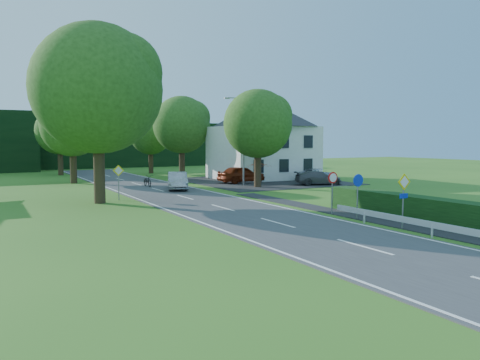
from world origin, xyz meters
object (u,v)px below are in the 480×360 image
parked_car_red (241,174)px  parked_car_grey (318,178)px  parked_car_silver_b (317,175)px  motorcycle (148,181)px  parasol (259,173)px  parked_car_silver_a (251,174)px  streetlight (242,137)px  moving_car (177,181)px

parked_car_red → parked_car_grey: bearing=-141.6°
parked_car_silver_b → motorcycle: bearing=67.0°
parked_car_red → parasol: bearing=-178.3°
parked_car_silver_a → parasol: (-1.34, -3.68, 0.35)m
streetlight → parasol: 3.76m
moving_car → streetlight: bearing=24.3°
moving_car → parasol: (8.15, 0.32, 0.31)m
streetlight → moving_car: bearing=-174.5°
streetlight → parasol: streetlight is taller
moving_car → parked_car_silver_b: moving_car is taller
moving_car → parked_car_red: 8.40m
streetlight → parasol: bearing=-10.9°
parked_car_red → streetlight: bearing=147.2°
moving_car → parked_car_grey: bearing=8.7°
streetlight → parked_car_red: 4.54m
motorcycle → parked_car_grey: (14.34, -6.09, 0.11)m
streetlight → moving_car: 7.54m
streetlight → moving_car: (-6.54, -0.63, -3.69)m
streetlight → parked_car_grey: 8.02m
streetlight → parked_car_red: streetlight is taller
motorcycle → parked_car_grey: 15.58m
parked_car_silver_a → parked_car_grey: 7.21m
streetlight → parked_car_grey: (6.43, -2.94, -3.80)m
streetlight → parked_car_silver_a: bearing=48.8°
motorcycle → parked_car_silver_b: (16.91, -2.68, 0.11)m
streetlight → parked_car_grey: streetlight is taller
motorcycle → moving_car: bearing=-69.4°
moving_car → parked_car_red: size_ratio=0.93×
motorcycle → parked_car_grey: parked_car_grey is taller
parked_car_silver_a → parked_car_grey: bearing=-161.8°
parked_car_silver_a → parked_car_silver_b: parked_car_silver_a is taller
parked_car_grey → parked_car_silver_b: parked_car_silver_b is taller
parked_car_grey → parasol: 5.50m
parked_car_silver_b → moving_car: bearing=80.0°
parked_car_red → parked_car_silver_b: size_ratio=1.05×
parasol → moving_car: bearing=-177.7°
moving_car → parasol: bearing=21.1°
parked_car_silver_b → parasol: bearing=82.0°
moving_car → motorcycle: (-1.37, 3.79, -0.21)m
parked_car_silver_a → moving_car: bearing=102.3°
parked_car_silver_a → parked_car_red: bearing=108.3°
moving_car → motorcycle: 4.03m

